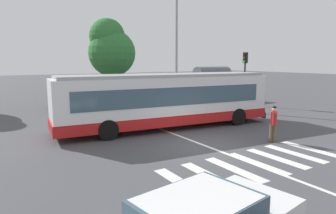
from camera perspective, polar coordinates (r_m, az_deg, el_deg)
The scene contains 13 objects.
ground_plane at distance 13.55m, azimuth 7.09°, elevation -7.37°, with size 160.00×160.00×0.00m, color #47474C.
city_transit_bus at distance 16.68m, azimuth -0.30°, elevation 1.32°, with size 12.64×3.87×3.06m.
pedestrian_crossing_street at distance 14.65m, azimuth 19.62°, elevation -2.70°, with size 0.49×0.44×1.72m.
parked_car_red at distance 24.10m, azimuth -18.49°, elevation 1.21°, with size 2.03×4.58×1.35m.
parked_car_black at distance 25.43m, azimuth -12.82°, elevation 1.82°, with size 2.06×4.59×1.35m.
parked_car_charcoal at distance 26.17m, azimuth -6.70°, elevation 2.17°, with size 2.16×4.63×1.35m.
parked_car_teal at distance 27.45m, azimuth -1.54°, elevation 2.53°, with size 2.21×4.64×1.35m.
traffic_light_far_corner at distance 26.07m, azimuth 14.54°, elevation 6.91°, with size 0.33×0.32×4.49m.
bus_stop_shelter at distance 28.90m, azimuth 8.44°, elevation 6.04°, with size 3.72×1.54×3.25m.
twin_arm_street_lamp at distance 24.95m, azimuth 1.64°, elevation 13.40°, with size 5.19×0.32×9.33m.
background_tree_right at distance 30.77m, azimuth -10.97°, elevation 11.04°, with size 4.69×4.69×7.97m.
crosswalk_painted_stripes at distance 11.69m, azimuth 16.64°, elevation -10.32°, with size 7.22×2.75×0.01m.
lane_center_line at distance 15.10m, azimuth 2.28°, elevation -5.61°, with size 0.16×24.00×0.01m, color silver.
Camera 1 is at (-8.26, -10.07, 3.76)m, focal length 31.74 mm.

